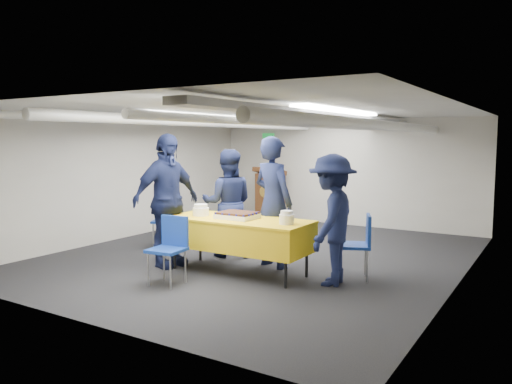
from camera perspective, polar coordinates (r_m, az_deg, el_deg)
ground at (r=8.12m, az=0.63°, el=-7.26°), size 7.00×7.00×0.00m
room_shell at (r=8.21m, az=2.68°, el=5.65°), size 6.00×7.00×2.30m
serving_table at (r=6.97m, az=-2.02°, el=-4.76°), size 2.06×0.84×0.77m
sheet_cake at (r=6.95m, az=-2.15°, el=-2.66°), size 0.54×0.42×0.09m
plate_stack_left at (r=7.25m, az=-6.33°, el=-2.09°), size 0.24×0.24×0.16m
plate_stack_right at (r=6.48m, az=3.53°, el=-2.97°), size 0.19×0.19×0.18m
podium at (r=11.41m, az=1.63°, el=-0.28°), size 0.62×0.53×1.25m
chair_near at (r=6.60m, az=-9.76°, el=-5.72°), size 0.47×0.47×0.87m
chair_right at (r=6.83m, az=11.83°, el=-5.36°), size 0.55×0.55×0.87m
chair_left at (r=8.90m, az=-10.16°, el=-2.69°), size 0.56×0.56×0.87m
sailor_a at (r=7.28m, az=1.97°, el=-1.16°), size 0.79×0.63×1.91m
sailor_b at (r=7.95m, az=-3.25°, el=-1.27°), size 1.05×0.99×1.71m
sailor_c at (r=7.41m, az=-10.19°, el=-0.95°), size 0.67×1.21×1.95m
sailor_d at (r=6.47m, az=8.65°, el=-3.14°), size 0.76×1.16×1.69m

